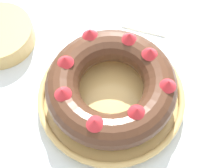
# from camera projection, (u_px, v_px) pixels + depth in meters

# --- Properties ---
(dining_table) EXTENTS (1.59, 0.91, 0.78)m
(dining_table) POSITION_uv_depth(u_px,v_px,m) (105.00, 116.00, 0.70)
(dining_table) COLOR silver
(dining_table) RESTS_ON ground_plane
(serving_dish) EXTENTS (0.28, 0.28, 0.03)m
(serving_dish) POSITION_uv_depth(u_px,v_px,m) (112.00, 95.00, 0.61)
(serving_dish) COLOR tan
(serving_dish) RESTS_ON dining_table
(bundt_cake) EXTENTS (0.24, 0.24, 0.08)m
(bundt_cake) POSITION_uv_depth(u_px,v_px,m) (112.00, 84.00, 0.57)
(bundt_cake) COLOR #4C2D1E
(bundt_cake) RESTS_ON serving_dish
(napkin) EXTENTS (0.15, 0.11, 0.00)m
(napkin) POSITION_uv_depth(u_px,v_px,m) (151.00, 8.00, 0.73)
(napkin) COLOR white
(napkin) RESTS_ON dining_table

